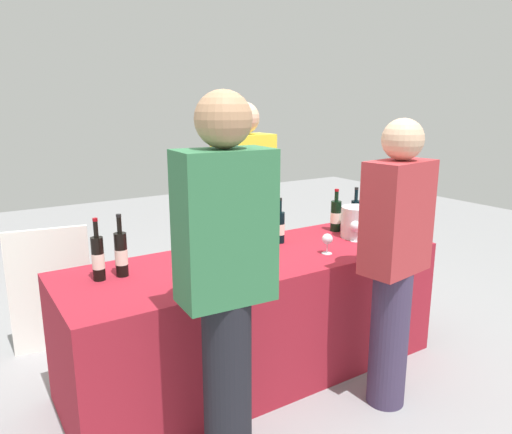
# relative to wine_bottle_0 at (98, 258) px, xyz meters

# --- Properties ---
(ground_plane) EXTENTS (12.00, 12.00, 0.00)m
(ground_plane) POSITION_rel_wine_bottle_0_xyz_m (0.91, -0.12, -0.89)
(ground_plane) COLOR gray
(tasting_table) EXTENTS (2.34, 0.81, 0.77)m
(tasting_table) POSITION_rel_wine_bottle_0_xyz_m (0.91, -0.12, -0.51)
(tasting_table) COLOR maroon
(tasting_table) RESTS_ON ground_plane
(wine_bottle_0) EXTENTS (0.06, 0.06, 0.34)m
(wine_bottle_0) POSITION_rel_wine_bottle_0_xyz_m (0.00, 0.00, 0.00)
(wine_bottle_0) COLOR black
(wine_bottle_0) RESTS_ON tasting_table
(wine_bottle_1) EXTENTS (0.07, 0.07, 0.34)m
(wine_bottle_1) POSITION_rel_wine_bottle_0_xyz_m (0.12, -0.00, 0.00)
(wine_bottle_1) COLOR black
(wine_bottle_1) RESTS_ON tasting_table
(wine_bottle_2) EXTENTS (0.07, 0.07, 0.30)m
(wine_bottle_2) POSITION_rel_wine_bottle_0_xyz_m (0.76, 0.04, -0.01)
(wine_bottle_2) COLOR black
(wine_bottle_2) RESTS_ON tasting_table
(wine_bottle_3) EXTENTS (0.07, 0.07, 0.33)m
(wine_bottle_3) POSITION_rel_wine_bottle_0_xyz_m (0.97, -0.01, -0.00)
(wine_bottle_3) COLOR black
(wine_bottle_3) RESTS_ON tasting_table
(wine_bottle_4) EXTENTS (0.07, 0.07, 0.31)m
(wine_bottle_4) POSITION_rel_wine_bottle_0_xyz_m (1.21, 0.05, -0.01)
(wine_bottle_4) COLOR black
(wine_bottle_4) RESTS_ON tasting_table
(wine_bottle_5) EXTENTS (0.08, 0.08, 0.31)m
(wine_bottle_5) POSITION_rel_wine_bottle_0_xyz_m (1.72, 0.08, -0.01)
(wine_bottle_5) COLOR black
(wine_bottle_5) RESTS_ON tasting_table
(wine_bottle_6) EXTENTS (0.07, 0.07, 0.32)m
(wine_bottle_6) POSITION_rel_wine_bottle_0_xyz_m (1.85, 0.01, -0.01)
(wine_bottle_6) COLOR black
(wine_bottle_6) RESTS_ON tasting_table
(wine_glass_0) EXTENTS (0.06, 0.06, 0.14)m
(wine_glass_0) POSITION_rel_wine_bottle_0_xyz_m (0.33, -0.33, -0.02)
(wine_glass_0) COLOR silver
(wine_glass_0) RESTS_ON tasting_table
(wine_glass_1) EXTENTS (0.07, 0.07, 0.15)m
(wine_glass_1) POSITION_rel_wine_bottle_0_xyz_m (0.79, -0.33, -0.02)
(wine_glass_1) COLOR silver
(wine_glass_1) RESTS_ON tasting_table
(wine_glass_2) EXTENTS (0.07, 0.07, 0.13)m
(wine_glass_2) POSITION_rel_wine_bottle_0_xyz_m (1.31, -0.31, -0.03)
(wine_glass_2) COLOR silver
(wine_glass_2) RESTS_ON tasting_table
(wine_glass_3) EXTENTS (0.08, 0.08, 0.14)m
(wine_glass_3) POSITION_rel_wine_bottle_0_xyz_m (1.65, -0.20, -0.02)
(wine_glass_3) COLOR silver
(wine_glass_3) RESTS_ON tasting_table
(ice_bucket) EXTENTS (0.24, 0.24, 0.21)m
(ice_bucket) POSITION_rel_wine_bottle_0_xyz_m (1.75, -0.13, -0.02)
(ice_bucket) COLOR silver
(ice_bucket) RESTS_ON tasting_table
(server_pouring) EXTENTS (0.42, 0.23, 1.69)m
(server_pouring) POSITION_rel_wine_bottle_0_xyz_m (1.18, 0.47, 0.02)
(server_pouring) COLOR brown
(server_pouring) RESTS_ON ground_plane
(guest_0) EXTENTS (0.41, 0.24, 1.74)m
(guest_0) POSITION_rel_wine_bottle_0_xyz_m (0.33, -0.78, 0.06)
(guest_0) COLOR black
(guest_0) RESTS_ON ground_plane
(guest_1) EXTENTS (0.41, 0.27, 1.61)m
(guest_1) POSITION_rel_wine_bottle_0_xyz_m (1.36, -0.80, -0.02)
(guest_1) COLOR #3F3351
(guest_1) RESTS_ON ground_plane
(menu_board) EXTENTS (0.53, 0.12, 0.87)m
(menu_board) POSITION_rel_wine_bottle_0_xyz_m (-0.12, 0.87, -0.45)
(menu_board) COLOR white
(menu_board) RESTS_ON ground_plane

